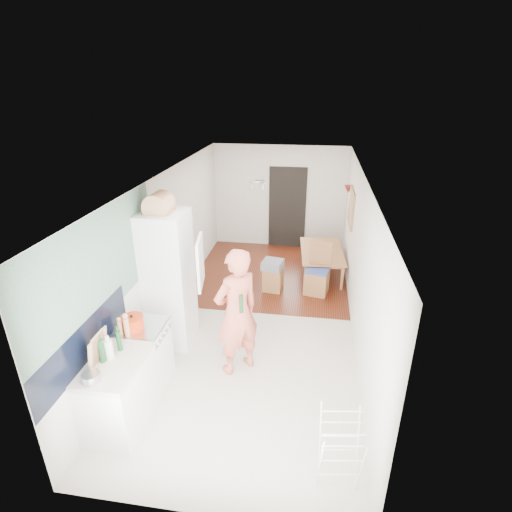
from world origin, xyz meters
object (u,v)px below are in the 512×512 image
(dining_table, at_px, (322,264))
(stool, at_px, (273,279))
(drying_rack, at_px, (340,451))
(person, at_px, (236,302))
(dining_chair, at_px, (317,269))

(dining_table, height_order, stool, stool)
(stool, xyz_separation_m, drying_rack, (1.13, -4.02, 0.17))
(dining_table, bearing_deg, person, 155.51)
(person, xyz_separation_m, dining_chair, (1.10, 2.45, -0.60))
(dining_table, xyz_separation_m, dining_chair, (-0.11, -0.86, 0.28))
(person, distance_m, drying_rack, 2.21)
(person, xyz_separation_m, dining_table, (1.21, 3.31, -0.88))
(dining_table, relative_size, dining_chair, 1.30)
(person, distance_m, dining_table, 3.63)
(dining_chair, xyz_separation_m, stool, (-0.86, -0.01, -0.28))
(person, relative_size, dining_table, 1.67)
(dining_chair, relative_size, drying_rack, 1.27)
(dining_chair, distance_m, stool, 0.90)
(dining_chair, xyz_separation_m, drying_rack, (0.28, -4.03, -0.11))
(stool, bearing_deg, dining_table, 41.97)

